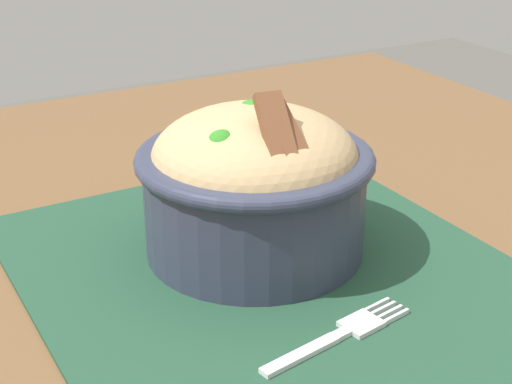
{
  "coord_description": "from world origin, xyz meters",
  "views": [
    {
      "loc": [
        0.46,
        -0.27,
        1.08
      ],
      "look_at": [
        -0.03,
        0.0,
        0.83
      ],
      "focal_mm": 54.95,
      "sensor_mm": 36.0,
      "label": 1
    }
  ],
  "objects": [
    {
      "name": "bowl",
      "position": [
        -0.03,
        0.0,
        0.84
      ],
      "size": [
        0.18,
        0.18,
        0.14
      ],
      "color": "#2D3347",
      "rests_on": "placemat"
    },
    {
      "name": "fork",
      "position": [
        0.11,
        -0.01,
        0.78
      ],
      "size": [
        0.04,
        0.12,
        0.0
      ],
      "color": "silver",
      "rests_on": "placemat"
    },
    {
      "name": "placemat",
      "position": [
        0.02,
        -0.01,
        0.78
      ],
      "size": [
        0.42,
        0.36,
        0.0
      ],
      "primitive_type": "cube",
      "rotation": [
        0.0,
        0.0,
        0.01
      ],
      "color": "#1E422D",
      "rests_on": "table"
    },
    {
      "name": "table",
      "position": [
        0.0,
        0.0,
        0.69
      ],
      "size": [
        1.01,
        0.95,
        0.77
      ],
      "color": "brown",
      "rests_on": "ground_plane"
    }
  ]
}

